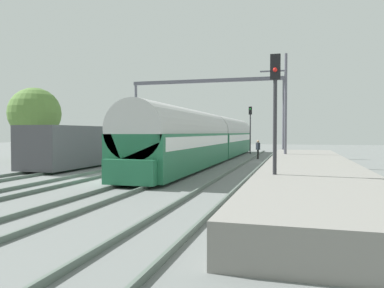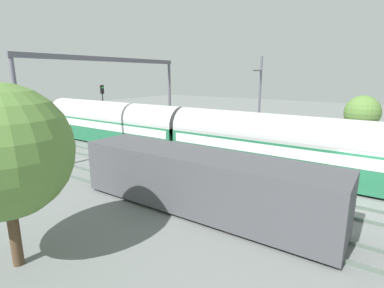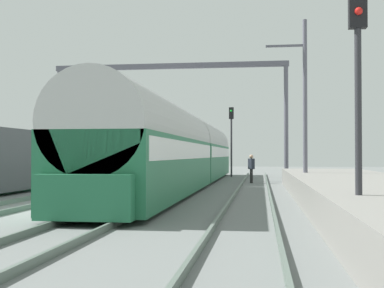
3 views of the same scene
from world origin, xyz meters
TOP-DOWN VIEW (x-y plane):
  - ground at (0.00, 0.00)m, footprint 120.00×120.00m
  - track_far_west at (-5.73, 0.00)m, footprint 1.52×60.00m
  - track_west at (-1.91, 0.00)m, footprint 1.52×60.00m
  - track_east at (1.91, 0.00)m, footprint 1.52×60.00m
  - track_far_east at (5.73, 0.00)m, footprint 1.52×60.00m
  - platform at (9.55, 2.00)m, footprint 4.40×28.00m
  - passenger_train at (1.91, 12.91)m, footprint 2.93×32.85m
  - freight_car at (-5.73, 6.31)m, footprint 2.80×13.00m
  - person_crossing at (5.51, 16.36)m, footprint 0.42×0.47m
  - railway_signal_near at (8.09, -4.40)m, footprint 0.36×0.30m
  - railway_signal_far at (3.83, 24.74)m, footprint 0.36×0.30m
  - catenary_gantry at (0.00, 18.81)m, footprint 15.86×0.28m
  - catenary_pole_east_mid at (8.08, 9.00)m, footprint 1.90×0.20m
  - tree_west_background at (-12.93, 9.24)m, footprint 4.43×4.43m

SIDE VIEW (x-z plane):
  - ground at x=0.00m, z-range 0.00..0.00m
  - track_far_west at x=-5.73m, z-range 0.00..0.16m
  - track_west at x=-1.91m, z-range 0.00..0.16m
  - track_east at x=1.91m, z-range 0.00..0.16m
  - track_far_east at x=5.73m, z-range 0.00..0.16m
  - platform at x=9.55m, z-range 0.00..0.90m
  - person_crossing at x=5.51m, z-range 0.16..1.89m
  - freight_car at x=-5.73m, z-range 0.12..2.82m
  - passenger_train at x=1.91m, z-range 0.06..3.88m
  - railway_signal_near at x=8.09m, z-range 0.72..5.96m
  - railway_signal_far at x=3.83m, z-range 0.74..6.13m
  - tree_west_background at x=-12.93m, z-range 0.92..7.22m
  - catenary_pole_east_mid at x=8.08m, z-range 0.15..8.15m
  - catenary_gantry at x=0.00m, z-range 1.93..9.79m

